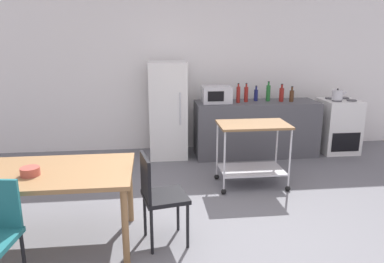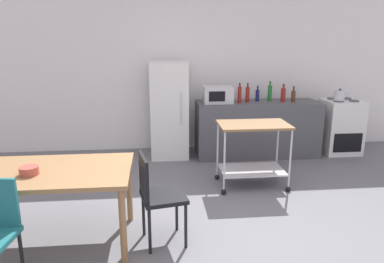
% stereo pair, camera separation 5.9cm
% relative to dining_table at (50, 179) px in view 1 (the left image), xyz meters
% --- Properties ---
extents(ground_plane, '(12.00, 12.00, 0.00)m').
position_rel_dining_table_xyz_m(ground_plane, '(1.75, -0.14, -0.67)').
color(ground_plane, slate).
extents(back_wall, '(8.40, 0.12, 2.90)m').
position_rel_dining_table_xyz_m(back_wall, '(1.75, 3.06, 0.78)').
color(back_wall, white).
rests_on(back_wall, ground_plane).
extents(kitchen_counter, '(2.00, 0.64, 0.90)m').
position_rel_dining_table_xyz_m(kitchen_counter, '(2.65, 2.46, -0.22)').
color(kitchen_counter, '#4C4C51').
rests_on(kitchen_counter, ground_plane).
extents(dining_table, '(1.50, 0.90, 0.75)m').
position_rel_dining_table_xyz_m(dining_table, '(0.00, 0.00, 0.00)').
color(dining_table, olive).
rests_on(dining_table, ground_plane).
extents(chair_black, '(0.47, 0.47, 0.89)m').
position_rel_dining_table_xyz_m(chair_black, '(0.98, -0.08, -0.15)').
color(chair_black, black).
rests_on(chair_black, ground_plane).
extents(stove_oven, '(0.60, 0.61, 0.92)m').
position_rel_dining_table_xyz_m(stove_oven, '(4.10, 2.48, -0.22)').
color(stove_oven, white).
rests_on(stove_oven, ground_plane).
extents(refrigerator, '(0.60, 0.63, 1.55)m').
position_rel_dining_table_xyz_m(refrigerator, '(1.20, 2.56, 0.10)').
color(refrigerator, white).
rests_on(refrigerator, ground_plane).
extents(kitchen_cart, '(0.91, 0.57, 0.85)m').
position_rel_dining_table_xyz_m(kitchen_cart, '(2.24, 1.19, -0.10)').
color(kitchen_cart, brown).
rests_on(kitchen_cart, ground_plane).
extents(microwave, '(0.46, 0.35, 0.26)m').
position_rel_dining_table_xyz_m(microwave, '(1.98, 2.46, 0.36)').
color(microwave, silver).
rests_on(microwave, kitchen_counter).
extents(bottle_hot_sauce, '(0.06, 0.06, 0.31)m').
position_rel_dining_table_xyz_m(bottle_hot_sauce, '(2.33, 2.42, 0.37)').
color(bottle_hot_sauce, maroon).
rests_on(bottle_hot_sauce, kitchen_counter).
extents(bottle_wine, '(0.06, 0.06, 0.31)m').
position_rel_dining_table_xyz_m(bottle_wine, '(2.47, 2.48, 0.36)').
color(bottle_wine, maroon).
rests_on(bottle_wine, kitchen_counter).
extents(bottle_sesame_oil, '(0.06, 0.06, 0.25)m').
position_rel_dining_table_xyz_m(bottle_sesame_oil, '(2.66, 2.55, 0.33)').
color(bottle_sesame_oil, navy).
rests_on(bottle_sesame_oil, kitchen_counter).
extents(bottle_olive_oil, '(0.07, 0.07, 0.32)m').
position_rel_dining_table_xyz_m(bottle_olive_oil, '(2.86, 2.52, 0.37)').
color(bottle_olive_oil, '#1E6628').
rests_on(bottle_olive_oil, kitchen_counter).
extents(bottle_vinegar, '(0.08, 0.08, 0.29)m').
position_rel_dining_table_xyz_m(bottle_vinegar, '(3.06, 2.46, 0.35)').
color(bottle_vinegar, maroon).
rests_on(bottle_vinegar, kitchen_counter).
extents(bottle_soda, '(0.07, 0.07, 0.25)m').
position_rel_dining_table_xyz_m(bottle_soda, '(3.22, 2.41, 0.33)').
color(bottle_soda, '#4C2D19').
rests_on(bottle_soda, kitchen_counter).
extents(fruit_bowl, '(0.17, 0.17, 0.07)m').
position_rel_dining_table_xyz_m(fruit_bowl, '(-0.13, -0.10, 0.12)').
color(fruit_bowl, '#B24C3F').
rests_on(fruit_bowl, dining_table).
extents(kettle, '(0.24, 0.17, 0.19)m').
position_rel_dining_table_xyz_m(kettle, '(3.98, 2.38, 0.33)').
color(kettle, silver).
rests_on(kettle, stove_oven).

